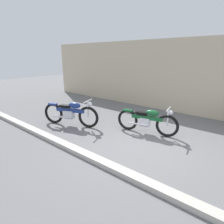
# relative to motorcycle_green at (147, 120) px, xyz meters

# --- Properties ---
(ground_plane) EXTENTS (40.00, 40.00, 0.00)m
(ground_plane) POSITION_rel_motorcycle_green_xyz_m (0.46, -0.96, -0.44)
(ground_plane) COLOR slate
(building_wall) EXTENTS (18.00, 0.30, 3.20)m
(building_wall) POSITION_rel_motorcycle_green_xyz_m (0.46, 3.17, 1.16)
(building_wall) COLOR beige
(building_wall) RESTS_ON ground_plane
(curb_strip) EXTENTS (18.00, 0.24, 0.12)m
(curb_strip) POSITION_rel_motorcycle_green_xyz_m (0.46, -2.37, -0.38)
(curb_strip) COLOR #B7B2A8
(curb_strip) RESTS_ON ground_plane
(motorcycle_green) EXTENTS (2.02, 0.71, 0.92)m
(motorcycle_green) POSITION_rel_motorcycle_green_xyz_m (0.00, 0.00, 0.00)
(motorcycle_green) COLOR black
(motorcycle_green) RESTS_ON ground_plane
(motorcycle_blue) EXTENTS (2.10, 1.00, 0.99)m
(motorcycle_blue) POSITION_rel_motorcycle_green_xyz_m (-2.50, -1.13, 0.03)
(motorcycle_blue) COLOR black
(motorcycle_blue) RESTS_ON ground_plane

